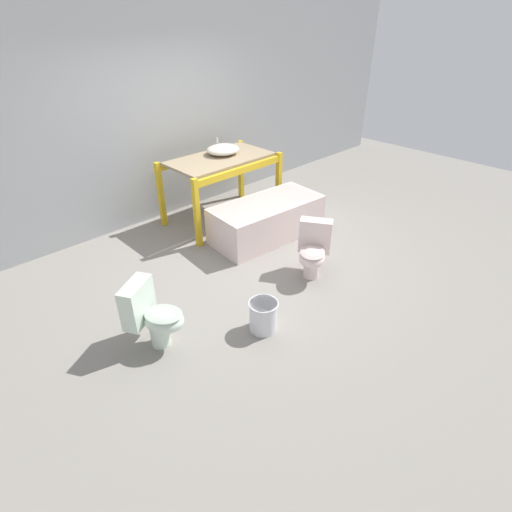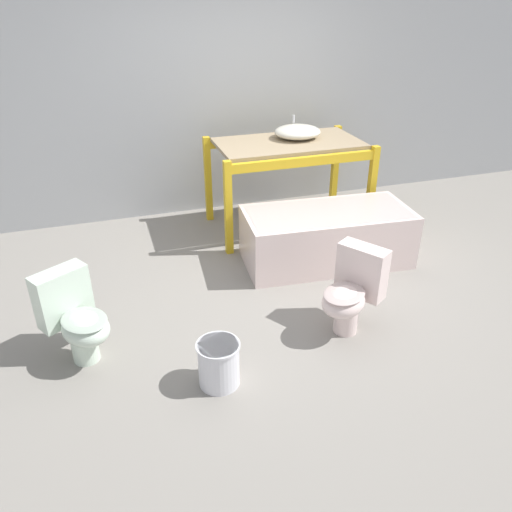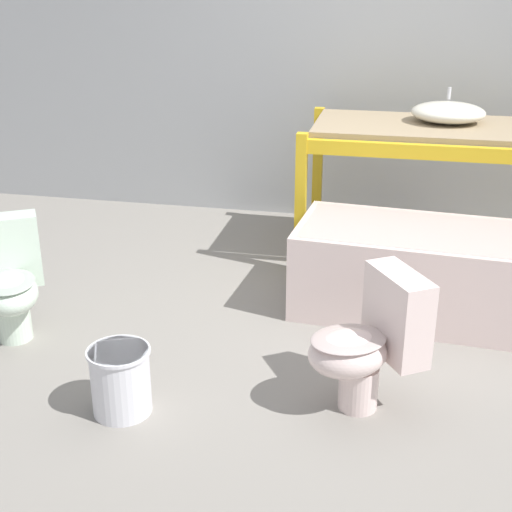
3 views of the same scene
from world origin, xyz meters
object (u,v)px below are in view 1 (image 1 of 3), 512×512
object	(u,v)px
bathtub_main	(267,217)
toilet_near	(313,249)
bucket_white	(263,315)
toilet_far	(153,315)
sink_basin	(223,149)

from	to	relation	value
bathtub_main	toilet_near	bearing A→B (deg)	-100.92
toilet_near	bucket_white	distance (m)	1.16
toilet_far	bucket_white	size ratio (longest dim) A/B	2.03
bathtub_main	toilet_near	distance (m)	1.09
toilet_far	bucket_white	distance (m)	1.05
bathtub_main	sink_basin	bearing A→B (deg)	91.09
bathtub_main	toilet_far	world-z (taller)	toilet_far
bathtub_main	toilet_far	size ratio (longest dim) A/B	2.45
sink_basin	bucket_white	xyz separation A→B (m)	(-1.46, -2.30, -0.85)
bucket_white	bathtub_main	bearing A→B (deg)	43.66
toilet_far	bucket_white	xyz separation A→B (m)	(0.87, -0.57, -0.17)
toilet_near	toilet_far	world-z (taller)	same
toilet_near	bucket_white	xyz separation A→B (m)	(-1.11, -0.29, -0.17)
bathtub_main	bucket_white	world-z (taller)	bathtub_main
sink_basin	bathtub_main	distance (m)	1.21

